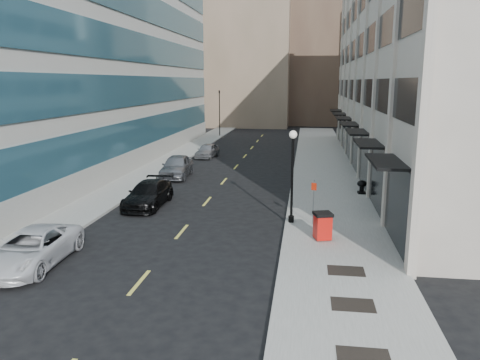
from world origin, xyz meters
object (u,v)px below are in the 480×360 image
(urn_planter, at_px, (362,186))
(car_black_pickup, at_px, (148,194))
(sign_post, at_px, (314,196))
(traffic_signal, at_px, (219,93))
(car_grey_sedan, at_px, (207,151))
(trash_bin, at_px, (323,225))
(car_white_van, at_px, (32,248))
(car_silver_sedan, at_px, (177,166))
(lamppost, at_px, (292,168))

(urn_planter, bearing_deg, car_black_pickup, -161.07)
(sign_post, distance_m, urn_planter, 7.91)
(traffic_signal, distance_m, urn_planter, 35.01)
(car_grey_sedan, xyz_separation_m, sign_post, (9.90, -20.94, 0.96))
(traffic_signal, height_order, trash_bin, traffic_signal)
(car_white_van, xyz_separation_m, trash_bin, (11.60, 4.39, 0.12))
(sign_post, bearing_deg, car_grey_sedan, 139.79)
(traffic_signal, bearing_deg, trash_bin, -73.16)
(car_black_pickup, relative_size, sign_post, 2.16)
(car_silver_sedan, xyz_separation_m, urn_planter, (13.46, -4.18, -0.18))
(traffic_signal, bearing_deg, lamppost, -74.17)
(car_white_van, height_order, car_black_pickup, car_black_pickup)
(car_black_pickup, bearing_deg, sign_post, -15.95)
(sign_post, bearing_deg, trash_bin, -55.62)
(traffic_signal, bearing_deg, car_black_pickup, -86.30)
(trash_bin, relative_size, lamppost, 0.26)
(lamppost, height_order, urn_planter, lamppost)
(car_black_pickup, bearing_deg, car_grey_sedan, 91.12)
(urn_planter, bearing_deg, traffic_signal, 115.84)
(car_white_van, distance_m, car_grey_sedan, 27.66)
(traffic_signal, height_order, car_black_pickup, traffic_signal)
(car_black_pickup, relative_size, trash_bin, 3.89)
(car_white_van, height_order, trash_bin, car_white_van)
(traffic_signal, xyz_separation_m, car_black_pickup, (2.30, -35.57, -5.00))
(car_grey_sedan, height_order, lamppost, lamppost)
(trash_bin, relative_size, urn_planter, 1.48)
(traffic_signal, relative_size, car_silver_sedan, 1.40)
(car_silver_sedan, xyz_separation_m, car_grey_sedan, (0.36, 9.59, -0.17))
(car_white_van, relative_size, trash_bin, 4.05)
(car_silver_sedan, relative_size, sign_post, 2.17)
(urn_planter, bearing_deg, sign_post, -114.07)
(car_silver_sedan, distance_m, urn_planter, 14.10)
(car_black_pickup, relative_size, car_silver_sedan, 1.00)
(car_black_pickup, relative_size, lamppost, 1.03)
(lamppost, distance_m, sign_post, 1.76)
(traffic_signal, height_order, sign_post, traffic_signal)
(car_white_van, relative_size, car_black_pickup, 1.04)
(sign_post, bearing_deg, car_white_van, -124.67)
(car_white_van, distance_m, car_silver_sedan, 18.06)
(traffic_signal, distance_m, car_white_van, 45.31)
(car_silver_sedan, height_order, urn_planter, car_silver_sedan)
(car_white_van, relative_size, urn_planter, 5.98)
(car_grey_sedan, distance_m, urn_planter, 19.01)
(trash_bin, xyz_separation_m, sign_post, (-0.40, 2.30, 0.80))
(lamppost, distance_m, urn_planter, 8.47)
(urn_planter, bearing_deg, trash_bin, -106.48)
(car_grey_sedan, bearing_deg, car_white_van, -86.74)
(trash_bin, xyz_separation_m, lamppost, (-1.50, 2.54, 2.15))
(sign_post, relative_size, urn_planter, 2.65)
(traffic_signal, distance_m, trash_bin, 42.74)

